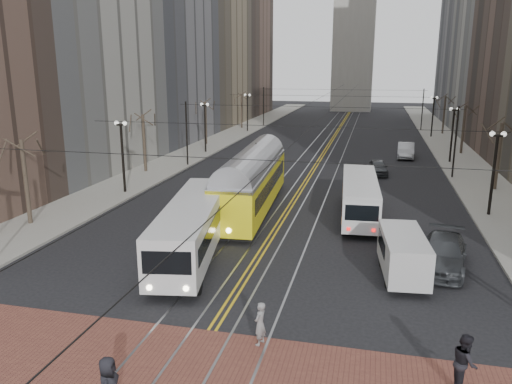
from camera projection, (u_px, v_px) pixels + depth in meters
The scene contains 21 objects.
ground at pixel (220, 319), 20.44m from camera, with size 260.00×260.00×0.00m, color black.
sidewalk_left at pixel (214, 143), 66.23m from camera, with size 5.00×140.00×0.15m, color gray.
sidewalk_right at pixel (453, 152), 59.47m from camera, with size 5.00×140.00×0.15m, color gray.
crosswalk_band at pixel (183, 376), 16.67m from camera, with size 25.00×6.00×0.01m, color brown.
streetcar_rails at pixel (327, 148), 62.86m from camera, with size 4.80×130.00×0.02m, color gray.
centre_lines at pixel (327, 148), 62.86m from camera, with size 0.42×130.00×0.01m, color gold.
building_left_mid at pixel (137, 11), 65.38m from camera, with size 16.00×20.00×34.00m, color slate.
building_left_far at pixel (225, 16), 102.35m from camera, with size 16.00×20.00×40.00m, color brown.
building_right_far at pixel (493, 10), 90.86m from camera, with size 16.00×20.00×40.00m, color slate.
lamp_posts at pixel (311, 145), 46.86m from camera, with size 27.60×57.20×5.60m.
street_trees at pixel (319, 136), 52.98m from camera, with size 31.68×53.28×5.60m.
trolley_wires at pixel (319, 128), 52.35m from camera, with size 25.96×120.00×6.60m.
transit_bus at pixel (193, 229), 26.92m from camera, with size 2.49×11.93×2.98m, color silver.
streetcar at pixel (252, 186), 35.42m from camera, with size 2.74×14.77×3.48m, color yellow.
rear_bus at pixel (359, 198), 33.85m from camera, with size 2.24×10.32×2.69m, color silver.
cargo_van at pixel (403, 256), 24.14m from camera, with size 1.92×4.98×2.20m, color #BDBDBD.
sedan_grey at pixel (378, 167), 47.44m from camera, with size 1.63×4.06×1.38m, color #42454A.
sedan_silver at pixel (406, 150), 56.03m from camera, with size 1.76×5.05×1.66m, color #B3B5BC.
sedan_parked at pixel (443, 253), 25.40m from camera, with size 2.22×5.46×1.58m, color #3A3D40.
pedestrian_b at pixel (260, 324), 18.35m from camera, with size 0.61×0.40×1.67m, color gray.
pedestrian_c at pixel (465, 362), 15.74m from camera, with size 0.94×0.73×1.93m, color black.
Camera 1 is at (5.77, -17.68, 10.06)m, focal length 35.00 mm.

